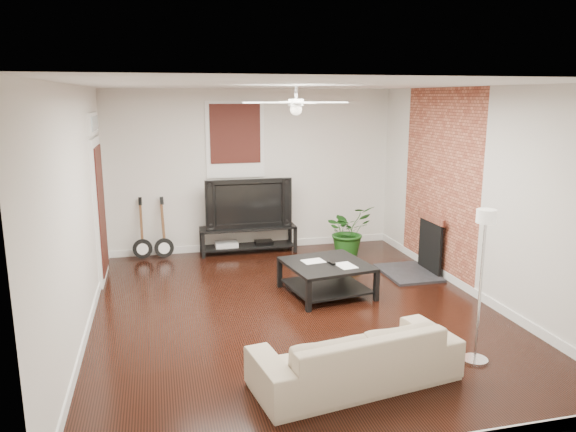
% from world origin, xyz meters
% --- Properties ---
extents(room, '(5.01, 6.01, 2.81)m').
position_xyz_m(room, '(0.00, 0.00, 1.40)').
color(room, black).
rests_on(room, ground).
extents(brick_accent, '(0.02, 2.20, 2.80)m').
position_xyz_m(brick_accent, '(2.49, 1.00, 1.40)').
color(brick_accent, brown).
rests_on(brick_accent, floor).
extents(fireplace, '(0.80, 1.10, 0.92)m').
position_xyz_m(fireplace, '(2.20, 1.00, 0.46)').
color(fireplace, black).
rests_on(fireplace, floor).
extents(window_back, '(1.00, 0.06, 1.30)m').
position_xyz_m(window_back, '(-0.30, 2.97, 1.95)').
color(window_back, '#3B1310').
rests_on(window_back, wall_back).
extents(door_left, '(0.08, 1.00, 2.50)m').
position_xyz_m(door_left, '(-2.46, 1.90, 1.25)').
color(door_left, white).
rests_on(door_left, wall_left).
extents(tv_stand, '(1.65, 0.44, 0.46)m').
position_xyz_m(tv_stand, '(-0.13, 2.78, 0.23)').
color(tv_stand, black).
rests_on(tv_stand, floor).
extents(tv, '(1.48, 0.19, 0.85)m').
position_xyz_m(tv, '(-0.13, 2.80, 0.89)').
color(tv, black).
rests_on(tv, tv_stand).
extents(coffee_table, '(1.21, 1.21, 0.44)m').
position_xyz_m(coffee_table, '(0.57, 0.50, 0.22)').
color(coffee_table, black).
rests_on(coffee_table, floor).
extents(sofa, '(2.07, 1.08, 0.57)m').
position_xyz_m(sofa, '(0.11, -1.85, 0.29)').
color(sofa, '#C3AD92').
rests_on(sofa, floor).
extents(floor_lamp, '(0.30, 0.30, 1.61)m').
position_xyz_m(floor_lamp, '(1.46, -1.75, 0.80)').
color(floor_lamp, white).
rests_on(floor_lamp, floor).
extents(potted_plant, '(0.96, 0.90, 0.87)m').
position_xyz_m(potted_plant, '(1.49, 2.19, 0.44)').
color(potted_plant, '#1B5217').
rests_on(potted_plant, floor).
extents(guitar_left, '(0.33, 0.24, 1.05)m').
position_xyz_m(guitar_left, '(-1.92, 2.75, 0.52)').
color(guitar_left, black).
rests_on(guitar_left, floor).
extents(guitar_right, '(0.35, 0.27, 1.05)m').
position_xyz_m(guitar_right, '(-1.57, 2.72, 0.52)').
color(guitar_right, black).
rests_on(guitar_right, floor).
extents(ceiling_fan, '(1.24, 1.24, 0.32)m').
position_xyz_m(ceiling_fan, '(0.00, 0.00, 2.60)').
color(ceiling_fan, white).
rests_on(ceiling_fan, ceiling).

